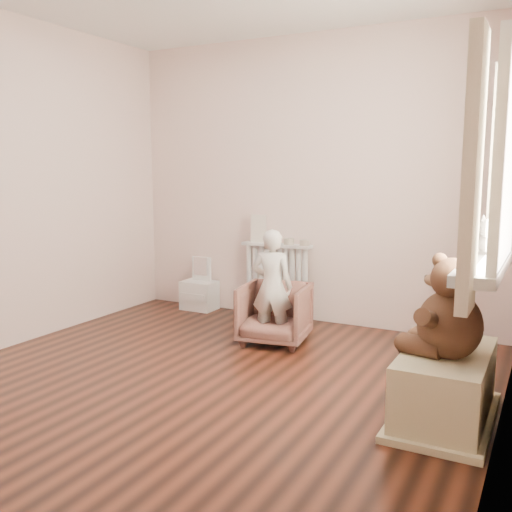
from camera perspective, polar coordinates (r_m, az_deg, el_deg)
The scene contains 18 objects.
floor at distance 3.92m, azimuth -5.13°, elevation -12.37°, with size 3.60×3.60×0.01m, color black.
back_wall at distance 5.26m, azimuth 5.45°, elevation 7.49°, with size 3.60×0.02×2.60m, color silver.
left_wall at distance 4.88m, azimuth -23.52°, elevation 6.72°, with size 0.02×3.60×2.60m, color silver.
right_wall at distance 3.07m, azimuth 24.14°, elevation 5.92°, with size 0.02×3.60×2.60m, color silver.
window at distance 3.37m, azimuth 23.96°, elevation 8.67°, with size 0.03×0.90×1.10m, color white.
window_sill at distance 3.42m, azimuth 21.87°, elevation -0.98°, with size 0.22×1.10×0.06m, color silver.
curtain_left at distance 2.82m, azimuth 20.82°, elevation 7.76°, with size 0.06×0.26×1.30m, color beige.
curtain_right at distance 3.95m, azimuth 22.89°, elevation 7.76°, with size 0.06×0.26×1.30m, color beige.
radiator at distance 5.36m, azimuth 2.05°, elevation -2.24°, with size 0.68×0.13×0.72m, color silver.
paper_doll at distance 5.38m, azimuth 0.28°, elevation 2.75°, with size 0.16×0.01×0.26m, color beige.
tin_a at distance 5.25m, azimuth 3.30°, elevation 1.47°, with size 0.10×0.10×0.06m, color #A59E8C.
tin_b at distance 5.19m, azimuth 4.88°, elevation 1.33°, with size 0.09×0.09×0.05m, color #A59E8C.
toy_vanity at distance 5.77m, azimuth -5.70°, elevation -2.65°, with size 0.34×0.24×0.53m, color silver.
armchair at distance 4.66m, azimuth 1.88°, elevation -5.77°, with size 0.52×0.54×0.49m, color brown.
child at distance 4.56m, azimuth 1.62°, elevation -3.05°, with size 0.34×0.22×0.92m, color silver.
toy_bench at distance 3.46m, azimuth 18.40°, elevation -12.24°, with size 0.45×0.85×0.40m, color beige.
teddy_bear at distance 3.24m, azimuth 18.87°, elevation -4.95°, with size 0.45×0.35×0.55m, color #311C11, non-canonical shape.
plush_cat at distance 3.70m, azimuth 22.31°, elevation 1.71°, with size 0.16×0.27×0.23m, color gray, non-canonical shape.
Camera 1 is at (2.00, -3.07, 1.41)m, focal length 40.00 mm.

